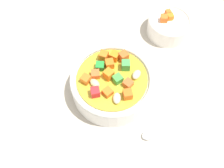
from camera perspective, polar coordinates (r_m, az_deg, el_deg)
The scene contains 4 objects.
ground_plane at distance 57.77cm, azimuth 0.00°, elevation -1.95°, with size 140.00×140.00×2.00cm, color #BAB2A0.
soup_bowl_main at distance 54.10cm, azimuth -0.00°, elevation 0.13°, with size 17.23×17.23×7.38cm.
spoon at distance 51.77cm, azimuth 3.00°, elevation -13.62°, with size 17.25×13.36×1.08cm.
side_bowl_small at distance 66.18cm, azimuth 12.49°, elevation 12.57°, with size 10.60×10.60×5.65cm.
Camera 1 is at (23.91, 12.10, 50.18)cm, focal length 41.28 mm.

